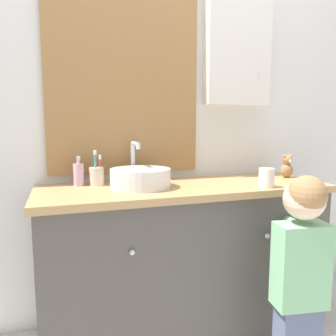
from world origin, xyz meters
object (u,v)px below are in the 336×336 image
Objects in this scene: toothbrush_holder at (97,175)px; sink_basin at (141,177)px; child_figure at (301,262)px; soap_dispenser at (79,174)px; teddy_bear at (287,167)px; drinking_cup at (267,178)px.

sink_basin is at bearing -32.46° from toothbrush_holder.
sink_basin is 0.82m from child_figure.
soap_dispenser is 1.19m from teddy_bear.
drinking_cup is at bearing -18.54° from sink_basin.
child_figure is 0.70m from teddy_bear.
soap_dispenser is at bearing 158.83° from drinking_cup.
child_figure is (0.86, -0.64, -0.32)m from soap_dispenser.
sink_basin is 0.39× the size of child_figure.
soap_dispenser is 1.57× the size of drinking_cup.
child_figure is (0.57, -0.50, -0.32)m from sink_basin.
teddy_bear is at bearing 58.40° from child_figure.
soap_dispenser reaches higher than child_figure.
toothbrush_holder is 0.09m from soap_dispenser.
toothbrush_holder is at bearing -9.71° from soap_dispenser.
teddy_bear is at bearing 2.15° from sink_basin.
toothbrush_holder is at bearing 157.63° from drinking_cup.
teddy_bear is (0.33, 0.53, 0.33)m from child_figure.
child_figure is at bearing -36.49° from soap_dispenser.
teddy_bear is 0.38m from drinking_cup.
soap_dispenser is 0.17× the size of child_figure.
sink_basin is 3.70× the size of drinking_cup.
toothbrush_holder reaches higher than child_figure.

